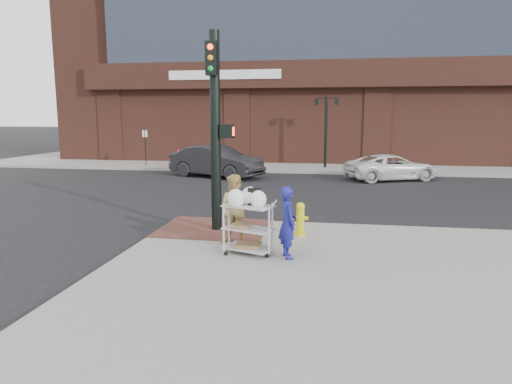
% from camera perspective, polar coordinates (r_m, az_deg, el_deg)
% --- Properties ---
extents(ground, '(220.00, 220.00, 0.00)m').
position_cam_1_polar(ground, '(11.19, -3.44, -6.51)').
color(ground, black).
rests_on(ground, ground).
extents(sidewalk_far, '(65.00, 36.00, 0.15)m').
position_cam_1_polar(sidewalk_far, '(43.75, 22.98, 4.82)').
color(sidewalk_far, gray).
rests_on(sidewalk_far, ground).
extents(brick_curb_ramp, '(2.80, 2.40, 0.01)m').
position_cam_1_polar(brick_curb_ramp, '(12.13, -5.25, -4.50)').
color(brick_curb_ramp, brown).
rests_on(brick_curb_ramp, sidewalk_near).
extents(lamp_post, '(1.32, 0.22, 4.00)m').
position_cam_1_polar(lamp_post, '(26.48, 8.75, 8.39)').
color(lamp_post, black).
rests_on(lamp_post, sidewalk_far).
extents(parking_sign, '(0.05, 0.05, 2.20)m').
position_cam_1_polar(parking_sign, '(27.79, -13.66, 5.46)').
color(parking_sign, black).
rests_on(parking_sign, sidewalk_far).
extents(traffic_signal_pole, '(0.61, 0.51, 5.00)m').
position_cam_1_polar(traffic_signal_pole, '(11.62, -5.02, 8.22)').
color(traffic_signal_pole, black).
rests_on(traffic_signal_pole, sidewalk_near).
extents(woman_blue, '(0.54, 0.65, 1.52)m').
position_cam_1_polar(woman_blue, '(9.47, 3.99, -3.81)').
color(woman_blue, navy).
rests_on(woman_blue, sidewalk_near).
extents(pedestrian_tan, '(0.89, 0.75, 1.62)m').
position_cam_1_polar(pedestrian_tan, '(10.44, -2.54, -2.23)').
color(pedestrian_tan, tan).
rests_on(pedestrian_tan, sidewalk_near).
extents(sedan_dark, '(5.18, 3.37, 1.61)m').
position_cam_1_polar(sedan_dark, '(23.24, -5.00, 3.85)').
color(sedan_dark, black).
rests_on(sedan_dark, ground).
extents(minivan_white, '(4.89, 3.65, 1.23)m').
position_cam_1_polar(minivan_white, '(23.05, 16.59, 2.97)').
color(minivan_white, white).
rests_on(minivan_white, ground).
extents(utility_cart, '(1.17, 0.89, 1.43)m').
position_cam_1_polar(utility_cart, '(9.76, -0.97, -4.03)').
color(utility_cart, '#ADADB3').
rests_on(utility_cart, sidewalk_near).
extents(fire_hydrant, '(0.39, 0.28, 0.84)m').
position_cam_1_polar(fire_hydrant, '(11.32, 5.55, -3.33)').
color(fire_hydrant, '#D2CA11').
rests_on(fire_hydrant, sidewalk_near).
extents(newsbox_red, '(0.47, 0.44, 0.96)m').
position_cam_1_polar(newsbox_red, '(27.38, -9.34, 4.24)').
color(newsbox_red, red).
rests_on(newsbox_red, sidewalk_far).
extents(newsbox_yellow, '(0.43, 0.39, 0.94)m').
position_cam_1_polar(newsbox_yellow, '(26.44, -5.83, 4.12)').
color(newsbox_yellow, gold).
rests_on(newsbox_yellow, sidewalk_far).
extents(newsbox_blue, '(0.44, 0.41, 0.92)m').
position_cam_1_polar(newsbox_blue, '(26.91, -5.92, 4.18)').
color(newsbox_blue, '#1A26A9').
rests_on(newsbox_blue, sidewalk_far).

